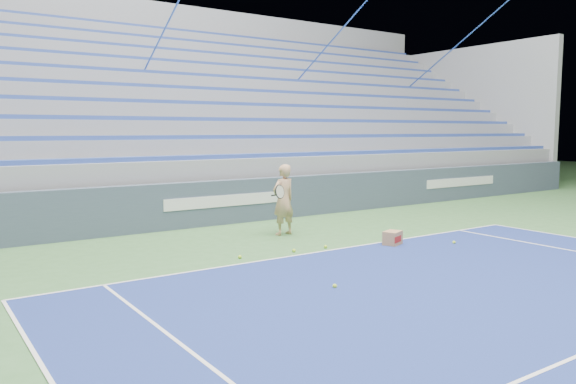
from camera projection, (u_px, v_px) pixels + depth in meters
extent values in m
cube|color=white|center=(320.00, 252.00, 10.78)|extent=(10.97, 0.05, 0.00)
cube|color=#3C495C|center=(222.00, 202.00, 14.00)|extent=(30.00, 0.30, 1.10)
cube|color=white|center=(225.00, 201.00, 13.87)|extent=(3.20, 0.02, 0.28)
cube|color=white|center=(462.00, 182.00, 18.92)|extent=(3.40, 0.02, 0.28)
cube|color=gray|center=(155.00, 187.00, 17.73)|extent=(30.00, 8.50, 1.10)
cube|color=gray|center=(154.00, 162.00, 17.65)|extent=(30.00, 8.50, 0.50)
cube|color=#2C46A0|center=(209.00, 157.00, 14.43)|extent=(29.60, 0.42, 0.11)
cube|color=gray|center=(149.00, 146.00, 17.94)|extent=(30.00, 7.65, 0.50)
cube|color=#2C46A0|center=(195.00, 137.00, 15.08)|extent=(29.60, 0.42, 0.11)
cube|color=gray|center=(144.00, 130.00, 18.23)|extent=(30.00, 6.80, 0.50)
cube|color=#2C46A0|center=(181.00, 119.00, 15.72)|extent=(29.60, 0.42, 0.11)
cube|color=gray|center=(139.00, 115.00, 18.53)|extent=(30.00, 5.95, 0.50)
cube|color=#2C46A0|center=(169.00, 102.00, 16.36)|extent=(29.60, 0.42, 0.11)
cube|color=gray|center=(134.00, 100.00, 18.82)|extent=(30.00, 5.10, 0.50)
cube|color=#2C46A0|center=(158.00, 87.00, 17.00)|extent=(29.60, 0.42, 0.11)
cube|color=gray|center=(129.00, 86.00, 19.11)|extent=(30.00, 4.25, 0.50)
cube|color=#2C46A0|center=(147.00, 72.00, 17.65)|extent=(29.60, 0.42, 0.11)
cube|color=gray|center=(125.00, 72.00, 19.41)|extent=(30.00, 3.40, 0.50)
cube|color=#2C46A0|center=(137.00, 59.00, 18.29)|extent=(29.60, 0.42, 0.11)
cube|color=gray|center=(120.00, 58.00, 19.70)|extent=(30.00, 2.55, 0.50)
cube|color=#2C46A0|center=(128.00, 46.00, 18.93)|extent=(29.60, 0.42, 0.11)
cube|color=gray|center=(116.00, 45.00, 19.99)|extent=(30.00, 1.70, 0.50)
cube|color=#2C46A0|center=(120.00, 35.00, 19.57)|extent=(29.60, 0.42, 0.11)
cube|color=gray|center=(112.00, 33.00, 20.29)|extent=(30.00, 0.85, 0.50)
cube|color=#2C46A0|center=(112.00, 24.00, 20.21)|extent=(29.60, 0.42, 0.11)
cube|color=gray|center=(466.00, 115.00, 25.97)|extent=(0.30, 8.80, 6.10)
cube|color=gray|center=(108.00, 95.00, 21.12)|extent=(31.00, 0.40, 7.30)
cylinder|color=#3661BD|center=(151.00, 57.00, 17.29)|extent=(0.05, 8.53, 5.04)
cylinder|color=#3661BD|center=(308.00, 69.00, 20.66)|extent=(0.05, 8.53, 5.04)
cylinder|color=#3661BD|center=(420.00, 77.00, 24.03)|extent=(0.05, 8.53, 5.04)
imported|color=tan|center=(283.00, 200.00, 12.52)|extent=(0.62, 0.45, 1.59)
cylinder|color=black|center=(276.00, 195.00, 12.10)|extent=(0.12, 0.27, 0.08)
cylinder|color=beige|center=(280.00, 192.00, 11.80)|extent=(0.29, 0.16, 0.28)
torus|color=black|center=(280.00, 192.00, 11.80)|extent=(0.31, 0.18, 0.30)
cube|color=#AB7D53|center=(393.00, 238.00, 11.46)|extent=(0.47, 0.41, 0.29)
cube|color=#B21E19|center=(398.00, 239.00, 11.34)|extent=(0.29, 0.13, 0.13)
sphere|color=#C4ED30|center=(454.00, 242.00, 11.57)|extent=(0.07, 0.07, 0.07)
sphere|color=#C4ED30|center=(335.00, 286.00, 8.33)|extent=(0.07, 0.07, 0.07)
sphere|color=#C4ED30|center=(294.00, 251.00, 10.80)|extent=(0.07, 0.07, 0.07)
sphere|color=#C4ED30|center=(240.00, 257.00, 10.26)|extent=(0.07, 0.07, 0.07)
sphere|color=#C4ED30|center=(326.00, 247.00, 11.15)|extent=(0.07, 0.07, 0.07)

